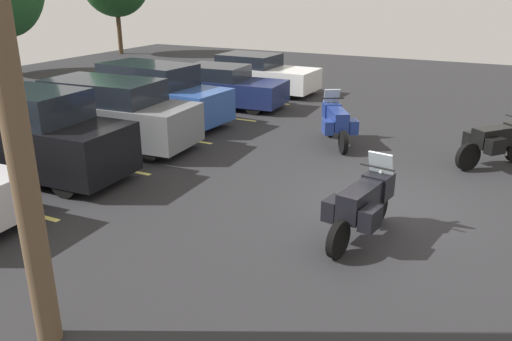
% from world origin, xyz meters
% --- Properties ---
extents(ground, '(44.00, 44.00, 0.10)m').
position_xyz_m(ground, '(0.00, 0.00, -0.05)').
color(ground, '#262628').
extents(motorcycle_touring, '(2.15, 0.96, 1.39)m').
position_xyz_m(motorcycle_touring, '(-1.41, 0.07, 0.65)').
color(motorcycle_touring, black).
rests_on(motorcycle_touring, ground).
extents(motorcycle_second, '(1.79, 1.53, 1.38)m').
position_xyz_m(motorcycle_second, '(3.73, -1.79, 0.65)').
color(motorcycle_second, black).
rests_on(motorcycle_second, ground).
extents(motorcycle_third, '(1.93, 1.36, 1.40)m').
position_xyz_m(motorcycle_third, '(3.73, 2.23, 0.65)').
color(motorcycle_third, black).
rests_on(motorcycle_third, ground).
extents(parking_stripes, '(22.07, 4.70, 0.01)m').
position_xyz_m(parking_stripes, '(-0.55, 7.62, 0.00)').
color(parking_stripes, '#EAE066').
rests_on(parking_stripes, ground).
extents(car_black, '(1.93, 4.65, 1.97)m').
position_xyz_m(car_black, '(-1.69, 7.69, 0.98)').
color(car_black, black).
rests_on(car_black, ground).
extents(car_grey, '(2.05, 4.44, 1.79)m').
position_xyz_m(car_grey, '(0.86, 7.49, 0.91)').
color(car_grey, slate).
rests_on(car_grey, ground).
extents(car_blue, '(2.13, 4.75, 1.84)m').
position_xyz_m(car_blue, '(3.42, 8.04, 0.91)').
color(car_blue, '#2D519E').
rests_on(car_blue, ground).
extents(car_navy, '(2.04, 4.47, 1.44)m').
position_xyz_m(car_navy, '(6.39, 7.35, 0.70)').
color(car_navy, navy).
rests_on(car_navy, ground).
extents(car_white, '(2.05, 4.83, 1.50)m').
position_xyz_m(car_white, '(9.28, 7.43, 0.73)').
color(car_white, white).
rests_on(car_white, ground).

